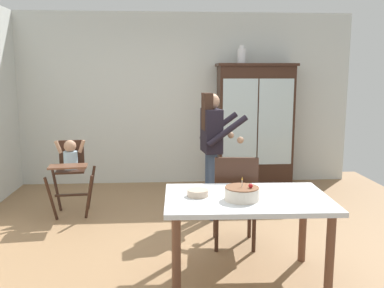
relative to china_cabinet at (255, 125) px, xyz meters
name	(u,v)px	position (x,y,z in m)	size (l,w,h in m)	color
ground_plane	(197,246)	(-1.09, -2.37, -0.96)	(6.24, 6.24, 0.00)	#93704C
wall_back	(185,99)	(-1.09, 0.26, 0.39)	(5.32, 0.06, 2.70)	silver
china_cabinet	(255,125)	(0.00, 0.00, 0.00)	(1.22, 0.48, 1.91)	#382116
ceramic_vase	(242,56)	(-0.23, 0.00, 1.07)	(0.13, 0.13, 0.27)	white
high_chair_with_toddler	(71,164)	(-2.58, -1.27, -0.31)	(0.63, 0.73, 0.95)	#382116
adult_person	(212,140)	(-0.85, -1.49, 0.01)	(0.54, 0.53, 1.53)	#33425B
dining_table	(247,208)	(-0.73, -3.09, -0.32)	(1.39, 0.91, 0.74)	silver
birthday_cake	(242,193)	(-0.79, -3.18, -0.17)	(0.28, 0.28, 0.19)	beige
serving_bowl	(198,193)	(-1.14, -3.05, -0.19)	(0.18, 0.18, 0.06)	#C6AD93
dining_chair_far_side	(235,195)	(-0.72, -2.44, -0.41)	(0.47, 0.47, 0.96)	#382116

